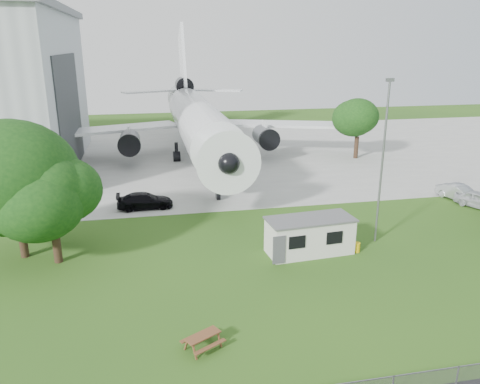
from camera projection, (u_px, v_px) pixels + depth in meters
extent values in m
plane|color=#3B681D|center=(298.00, 292.00, 28.33)|extent=(160.00, 160.00, 0.00)
cube|color=#B7B7B2|center=(211.00, 154.00, 63.83)|extent=(120.00, 46.00, 0.03)
cube|color=#2D3033|center=(70.00, 113.00, 53.94)|extent=(0.16, 16.00, 12.96)
cylinder|color=white|center=(198.00, 122.00, 58.18)|extent=(5.40, 34.00, 5.40)
cone|color=white|center=(223.00, 156.00, 40.43)|extent=(5.40, 5.50, 5.40)
cone|color=white|center=(184.00, 97.00, 77.56)|extent=(4.86, 9.00, 4.86)
cube|color=white|center=(97.00, 130.00, 59.18)|extent=(21.36, 10.77, 0.36)
cube|color=white|center=(287.00, 124.00, 63.89)|extent=(21.36, 10.77, 0.36)
cube|color=white|center=(183.00, 62.00, 75.84)|extent=(0.46, 9.96, 12.17)
cylinder|color=#515459|center=(130.00, 142.00, 56.75)|extent=(2.50, 4.20, 2.50)
cylinder|color=#515459|center=(265.00, 137.00, 59.95)|extent=(2.50, 4.20, 2.50)
cylinder|color=#515459|center=(184.00, 86.00, 76.03)|extent=(2.60, 4.50, 2.60)
cylinder|color=black|center=(218.00, 187.00, 44.88)|extent=(0.36, 0.36, 2.40)
cylinder|color=black|center=(176.00, 152.00, 59.77)|extent=(0.44, 0.44, 2.40)
cylinder|color=black|center=(220.00, 150.00, 60.82)|extent=(0.44, 0.44, 2.40)
cube|color=silver|center=(310.00, 236.00, 33.36)|extent=(6.19, 2.99, 2.50)
cube|color=#59595B|center=(310.00, 219.00, 32.96)|extent=(6.40, 3.21, 0.12)
cylinder|color=gold|center=(357.00, 247.00, 33.71)|extent=(0.50, 0.50, 0.70)
cylinder|color=slate|center=(382.00, 165.00, 33.85)|extent=(0.16, 0.16, 12.00)
cylinder|color=#382619|center=(22.00, 233.00, 32.51)|extent=(0.56, 0.56, 3.54)
sphere|color=#245617|center=(13.00, 173.00, 31.21)|extent=(9.35, 9.35, 9.35)
cylinder|color=#382619|center=(57.00, 243.00, 31.83)|extent=(0.56, 0.56, 2.82)
sphere|color=#245617|center=(50.00, 195.00, 30.79)|extent=(6.61, 6.61, 6.61)
cylinder|color=#382619|center=(356.00, 147.00, 61.16)|extent=(0.56, 0.56, 2.86)
sphere|color=#245617|center=(358.00, 121.00, 60.10)|extent=(5.59, 5.59, 5.59)
imported|color=silver|center=(480.00, 200.00, 42.60)|extent=(3.56, 4.73, 1.50)
imported|color=#ADB0B4|center=(460.00, 193.00, 44.65)|extent=(2.76, 4.81, 1.50)
imported|color=black|center=(145.00, 201.00, 42.51)|extent=(5.07, 2.15, 1.46)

